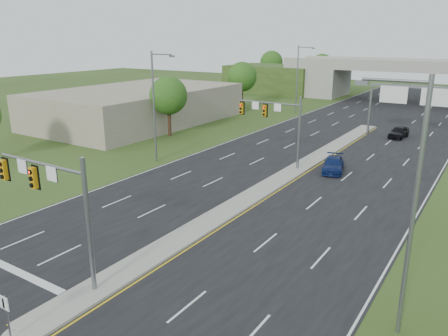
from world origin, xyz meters
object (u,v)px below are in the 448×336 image
car_far_b (333,164)px  overpass (413,83)px  car_far_c (399,132)px  keep_right_sign (6,311)px  signal_mast_near (55,195)px  sign_gantry (417,97)px  signal_mast_far (277,119)px

car_far_b → overpass: bearing=78.1°
overpass → car_far_c: 35.56m
keep_right_sign → car_far_c: keep_right_sign is taller
overpass → car_far_c: bearing=-81.7°
keep_right_sign → car_far_b: size_ratio=0.48×
signal_mast_near → sign_gantry: 45.88m
signal_mast_near → sign_gantry: bearing=78.8°
keep_right_sign → sign_gantry: 50.04m
sign_gantry → car_far_b: sign_gantry is taller
overpass → signal_mast_far: bearing=-92.4°
signal_mast_far → car_far_b: signal_mast_far is taller
signal_mast_near → signal_mast_far: same height
signal_mast_far → overpass: (2.26, 55.07, -1.17)m
signal_mast_near → signal_mast_far: 25.00m
sign_gantry → overpass: bearing=100.8°
sign_gantry → overpass: size_ratio=0.14×
signal_mast_far → sign_gantry: size_ratio=0.60×
sign_gantry → car_far_b: 19.44m
signal_mast_near → car_far_c: bearing=80.7°
signal_mast_far → keep_right_sign: (2.26, -29.45, -3.21)m
signal_mast_far → sign_gantry: bearing=65.9°
keep_right_sign → overpass: overpass is taller
signal_mast_near → keep_right_sign: signal_mast_near is taller
signal_mast_near → keep_right_sign: (2.26, -4.45, -3.21)m
keep_right_sign → car_far_b: bearing=84.3°
signal_mast_near → signal_mast_far: size_ratio=1.00×
keep_right_sign → car_far_c: (5.10, 49.44, -0.77)m
signal_mast_near → keep_right_sign: size_ratio=3.18×
car_far_b → signal_mast_near: bearing=-116.6°
signal_mast_far → overpass: 55.13m
signal_mast_near → sign_gantry: (8.95, 44.99, 0.51)m
sign_gantry → car_far_b: size_ratio=2.54×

